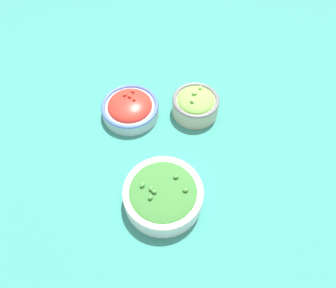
% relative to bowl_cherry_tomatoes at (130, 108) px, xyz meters
% --- Properties ---
extents(ground_plane, '(3.00, 3.00, 0.00)m').
position_rel_bowl_cherry_tomatoes_xyz_m(ground_plane, '(-0.12, -0.13, -0.03)').
color(ground_plane, '#337F75').
extents(bowl_cherry_tomatoes, '(0.17, 0.17, 0.07)m').
position_rel_bowl_cherry_tomatoes_xyz_m(bowl_cherry_tomatoes, '(0.00, 0.00, 0.00)').
color(bowl_cherry_tomatoes, '#B2C1CC').
rests_on(bowl_cherry_tomatoes, ground_plane).
extents(bowl_broccoli, '(0.20, 0.20, 0.07)m').
position_rel_bowl_cherry_tomatoes_xyz_m(bowl_broccoli, '(-0.27, -0.13, 0.01)').
color(bowl_broccoli, white).
rests_on(bowl_broccoli, ground_plane).
extents(bowl_lettuce, '(0.14, 0.14, 0.08)m').
position_rel_bowl_cherry_tomatoes_xyz_m(bowl_lettuce, '(0.03, -0.19, 0.01)').
color(bowl_lettuce, beige).
rests_on(bowl_lettuce, ground_plane).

